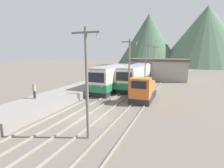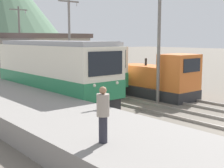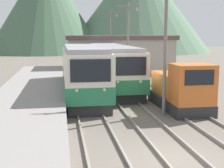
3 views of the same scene
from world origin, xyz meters
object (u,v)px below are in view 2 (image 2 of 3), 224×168
object	(u,v)px
catenary_mast_mid	(159,38)
catenary_mast_distant	(20,38)
shunting_locomotive	(159,80)
person_on_platform	(103,112)
commuter_train_center	(56,66)
catenary_mast_far	(69,38)
commuter_train_left	(53,72)

from	to	relation	value
catenary_mast_mid	catenary_mast_distant	distance (m)	20.08
shunting_locomotive	person_on_platform	xyz separation A→B (m)	(-10.47, -6.99, 0.63)
commuter_train_center	shunting_locomotive	bearing A→B (deg)	-70.72
catenary_mast_far	catenary_mast_mid	bearing A→B (deg)	-90.00
shunting_locomotive	catenary_mast_distant	distance (m)	19.13
commuter_train_center	person_on_platform	world-z (taller)	commuter_train_center
shunting_locomotive	commuter_train_left	bearing A→B (deg)	144.31
commuter_train_left	commuter_train_center	bearing A→B (deg)	57.59
commuter_train_center	catenary_mast_far	distance (m)	2.76
catenary_mast_far	commuter_train_left	bearing A→B (deg)	-132.79
catenary_mast_distant	commuter_train_center	bearing A→B (deg)	-98.34
commuter_train_left	catenary_mast_far	world-z (taller)	catenary_mast_far
shunting_locomotive	catenary_mast_far	world-z (taller)	catenary_mast_far
commuter_train_left	person_on_platform	size ratio (longest dim) A/B	6.63
commuter_train_center	catenary_mast_distant	xyz separation A→B (m)	(1.51, 10.29, 2.30)
commuter_train_center	shunting_locomotive	xyz separation A→B (m)	(3.00, -8.58, -0.52)
shunting_locomotive	catenary_mast_far	xyz separation A→B (m)	(-1.49, 8.82, 2.82)
commuter_train_left	catenary_mast_far	bearing A→B (deg)	47.21
commuter_train_center	person_on_platform	xyz separation A→B (m)	(-7.47, -15.57, 0.11)
commuter_train_left	person_on_platform	world-z (taller)	commuter_train_left
catenary_mast_distant	shunting_locomotive	bearing A→B (deg)	-85.48
commuter_train_center	shunting_locomotive	distance (m)	9.10
commuter_train_left	catenary_mast_mid	bearing A→B (deg)	-51.36
catenary_mast_mid	commuter_train_left	bearing A→B (deg)	128.64
commuter_train_left	commuter_train_center	distance (m)	5.22
person_on_platform	commuter_train_left	bearing A→B (deg)	67.27
catenary_mast_mid	catenary_mast_distant	size ratio (longest dim) A/B	1.00
catenary_mast_far	catenary_mast_distant	distance (m)	10.04
catenary_mast_far	person_on_platform	world-z (taller)	catenary_mast_far
catenary_mast_distant	commuter_train_left	bearing A→B (deg)	-106.34
catenary_mast_mid	catenary_mast_far	xyz separation A→B (m)	(0.00, 10.04, 0.00)
catenary_mast_mid	person_on_platform	size ratio (longest dim) A/B	4.38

